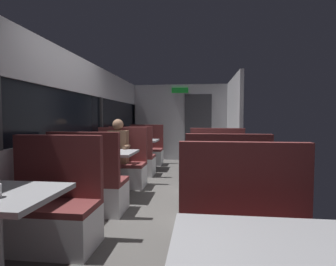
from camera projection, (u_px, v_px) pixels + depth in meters
name	position (u px, v px, depth m)	size (l,w,h in m)	color
ground_plane	(160.00, 205.00, 3.88)	(3.30, 9.20, 0.02)	#514F4C
carriage_window_panel_left	(66.00, 129.00, 3.99)	(0.09, 8.48, 2.30)	#B2B2B7
carriage_end_bulkhead	(182.00, 123.00, 7.97)	(2.90, 0.11, 2.30)	#B2B2B7
carriage_aisle_panel_right	(234.00, 123.00, 6.62)	(0.08, 2.40, 2.30)	#B2B2B7
bench_near_window_facing_entry	(50.00, 214.00, 2.59)	(0.95, 0.50, 1.10)	silver
dining_table_mid_window	(107.00, 158.00, 4.19)	(0.90, 0.70, 0.74)	#9E9EA3
bench_mid_window_facing_end	(89.00, 188.00, 3.52)	(0.95, 0.50, 1.10)	silver
bench_mid_window_facing_entry	(120.00, 169.00, 4.90)	(0.95, 0.50, 1.10)	silver
dining_table_far_window	(140.00, 144.00, 6.51)	(0.90, 0.70, 0.74)	#9E9EA3
bench_far_window_facing_end	(133.00, 161.00, 5.83)	(0.95, 0.50, 1.10)	silver
bench_far_window_facing_entry	(145.00, 153.00, 7.22)	(0.95, 0.50, 1.10)	silver
bench_front_aisle_facing_entry	(247.00, 257.00, 1.78)	(0.95, 0.50, 1.10)	silver
dining_table_rear_aisle	(221.00, 162.00, 3.79)	(0.90, 0.70, 0.74)	#9E9EA3
bench_rear_aisle_facing_end	(226.00, 198.00, 3.11)	(0.95, 0.50, 1.10)	silver
bench_rear_aisle_facing_entry	(218.00, 173.00, 4.50)	(0.95, 0.50, 1.10)	silver
seated_passenger	(119.00, 158.00, 4.82)	(0.47, 0.55, 1.26)	#26262D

